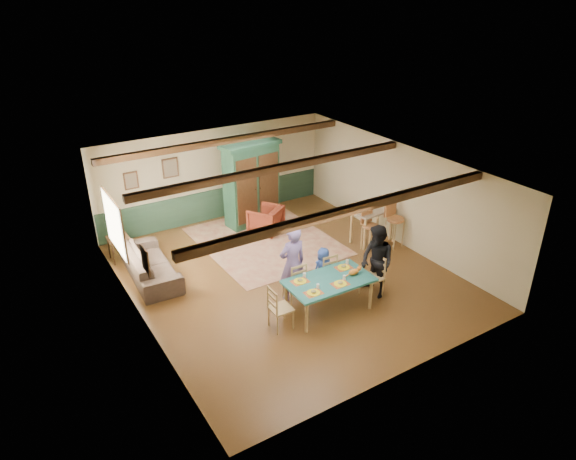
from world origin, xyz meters
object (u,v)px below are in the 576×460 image
dining_chair_far_left (294,281)px  end_table (120,248)px  counter_table (372,225)px  bar_stool_right (395,224)px  dining_table (329,295)px  bar_stool_left (370,231)px  dining_chair_end_left (281,307)px  armchair (266,220)px  armoire (251,184)px  person_child (323,268)px  table_lamp (116,227)px  cat (354,271)px  sofa (150,264)px  dining_chair_far_right (325,271)px  person_man (292,264)px  dining_chair_end_right (372,277)px  person_woman (377,261)px

dining_chair_far_left → end_table: (-2.77, 3.87, -0.17)m
counter_table → bar_stool_right: size_ratio=0.90×
dining_table → end_table: (-3.16, 4.61, -0.07)m
end_table → bar_stool_left: (5.71, -2.94, 0.24)m
dining_chair_end_left → armchair: 4.46m
end_table → bar_stool_right: size_ratio=0.50×
armoire → bar_stool_right: bearing=-60.1°
armchair → bar_stool_right: (2.48, -2.53, 0.25)m
person_child → table_lamp: (-3.59, 3.81, 0.40)m
person_child → cat: bearing=99.5°
sofa → dining_table: bearing=-137.5°
dining_chair_far_left → end_table: dining_chair_far_left is taller
dining_chair_far_right → bar_stool_right: size_ratio=0.77×
table_lamp → counter_table: bearing=-23.0°
person_man → person_child: person_man is taller
person_child → bar_stool_left: 2.29m
table_lamp → bar_stool_left: bearing=-27.2°
armchair → counter_table: (2.14, -2.00, 0.09)m
cat → sofa: (-3.34, 3.48, -0.51)m
bar_stool_left → bar_stool_right: (0.69, -0.16, 0.07)m
sofa → table_lamp: size_ratio=4.14×
sofa → bar_stool_left: bearing=-104.7°
cat → dining_chair_end_left: bearing=176.6°
dining_chair_far_right → armchair: (0.34, 3.32, -0.10)m
dining_chair_end_right → dining_chair_end_left: bearing=-90.0°
dining_chair_far_right → cat: size_ratio=2.64×
table_lamp → cat: bearing=-51.8°
armoire → sofa: size_ratio=1.02×
dining_chair_far_left → person_child: (0.82, 0.07, 0.03)m
armoire → bar_stool_left: (1.79, -3.13, -0.65)m
armchair → table_lamp: bearing=-42.4°
person_woman → table_lamp: (-4.44, 4.64, 0.07)m
cat → armchair: cat is taller
person_man → bar_stool_right: 3.70m
person_child → dining_chair_far_right: bearing=90.0°
dining_chair_end_right → dining_table: bearing=-90.0°
dining_chair_end_left → person_woman: 2.47m
cat → bar_stool_left: bar_stool_left is taller
dining_chair_far_left → dining_chair_end_right: size_ratio=1.00×
sofa → person_child: bearing=-125.7°
bar_stool_left → table_lamp: bearing=150.7°
sofa → bar_stool_left: (5.32, -1.69, 0.21)m
sofa → dining_chair_end_right: bearing=-127.7°
bar_stool_right → person_child: bearing=-171.9°
dining_table → bar_stool_right: size_ratio=1.45×
dining_chair_far_left → armoire: bearing=-104.6°
cat → counter_table: same height
armoire → bar_stool_left: armoire is taller
person_woman → counter_table: bearing=142.9°
person_man → dining_chair_end_left: bearing=46.8°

